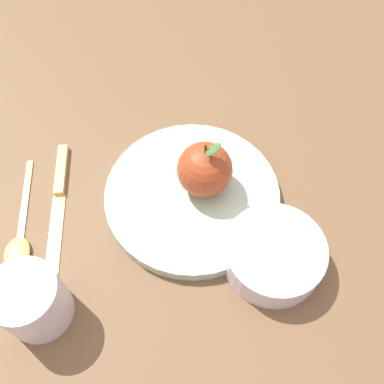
% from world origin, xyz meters
% --- Properties ---
extents(ground_plane, '(2.40, 2.40, 0.00)m').
position_xyz_m(ground_plane, '(0.00, 0.00, 0.00)').
color(ground_plane, brown).
extents(dinner_plate, '(0.25, 0.25, 0.02)m').
position_xyz_m(dinner_plate, '(0.04, -0.00, 0.01)').
color(dinner_plate, '#B2C6B2').
rests_on(dinner_plate, ground_plane).
extents(apple, '(0.08, 0.08, 0.09)m').
position_xyz_m(apple, '(0.05, 0.02, 0.06)').
color(apple, '#9E3D1E').
rests_on(apple, dinner_plate).
extents(side_bowl, '(0.13, 0.13, 0.04)m').
position_xyz_m(side_bowl, '(0.17, -0.05, 0.03)').
color(side_bowl, silver).
rests_on(side_bowl, ground_plane).
extents(cup, '(0.08, 0.08, 0.08)m').
position_xyz_m(cup, '(-0.07, -0.22, 0.05)').
color(cup, silver).
rests_on(cup, ground_plane).
extents(knife, '(0.11, 0.20, 0.01)m').
position_xyz_m(knife, '(-0.14, -0.07, 0.00)').
color(knife, '#D8B766').
rests_on(knife, ground_plane).
extents(spoon, '(0.10, 0.17, 0.01)m').
position_xyz_m(spoon, '(-0.15, -0.15, 0.01)').
color(spoon, '#D8B766').
rests_on(spoon, ground_plane).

